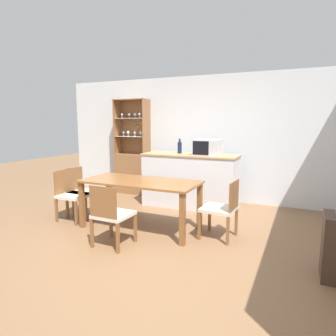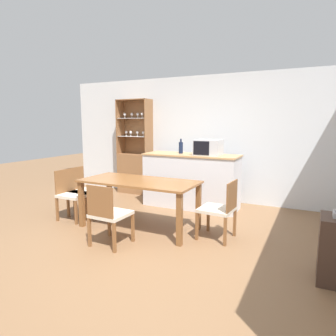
{
  "view_description": "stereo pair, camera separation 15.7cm",
  "coord_description": "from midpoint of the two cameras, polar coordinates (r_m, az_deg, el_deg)",
  "views": [
    {
      "loc": [
        1.83,
        -3.37,
        1.61
      ],
      "look_at": [
        -0.25,
        1.18,
        0.84
      ],
      "focal_mm": 32.0,
      "sensor_mm": 36.0,
      "label": 1
    },
    {
      "loc": [
        1.98,
        -3.3,
        1.61
      ],
      "look_at": [
        -0.25,
        1.18,
        0.84
      ],
      "focal_mm": 32.0,
      "sensor_mm": 36.0,
      "label": 2
    }
  ],
  "objects": [
    {
      "name": "display_cabinet",
      "position": [
        6.88,
        -5.6,
        0.4
      ],
      "size": [
        0.76,
        0.35,
        2.11
      ],
      "color": "brown",
      "rests_on": "ground_plane"
    },
    {
      "name": "ground_plane",
      "position": [
        4.16,
        -3.19,
        -14.03
      ],
      "size": [
        18.0,
        18.0,
        0.0
      ],
      "primitive_type": "plane",
      "color": "brown"
    },
    {
      "name": "wine_bottle",
      "position": [
        5.73,
        3.25,
        3.93
      ],
      "size": [
        0.08,
        0.08,
        0.28
      ],
      "color": "#141E38",
      "rests_on": "kitchen_counter"
    },
    {
      "name": "dining_table",
      "position": [
        4.54,
        -4.56,
        -3.63
      ],
      "size": [
        1.78,
        0.82,
        0.74
      ],
      "color": "brown",
      "rests_on": "ground_plane"
    },
    {
      "name": "dining_chair_side_left_near",
      "position": [
        5.22,
        -16.89,
        -4.74
      ],
      "size": [
        0.45,
        0.45,
        0.83
      ],
      "rotation": [
        0.0,
        0.0,
        -1.56
      ],
      "color": "beige",
      "rests_on": "ground_plane"
    },
    {
      "name": "dining_chair_side_right_far",
      "position": [
        4.23,
        10.86,
        -7.66
      ],
      "size": [
        0.47,
        0.47,
        0.83
      ],
      "rotation": [
        0.0,
        0.0,
        1.51
      ],
      "color": "beige",
      "rests_on": "ground_plane"
    },
    {
      "name": "dining_chair_side_left_far",
      "position": [
        5.4,
        -15.1,
        -4.23
      ],
      "size": [
        0.45,
        0.45,
        0.83
      ],
      "rotation": [
        0.0,
        0.0,
        -1.59
      ],
      "color": "beige",
      "rests_on": "ground_plane"
    },
    {
      "name": "wall_back",
      "position": [
        6.27,
        8.7,
        5.57
      ],
      "size": [
        6.8,
        0.06,
        2.55
      ],
      "color": "silver",
      "rests_on": "ground_plane"
    },
    {
      "name": "kitchen_counter",
      "position": [
        5.71,
        5.2,
        -2.41
      ],
      "size": [
        1.8,
        0.64,
        1.02
      ],
      "color": "silver",
      "rests_on": "ground_plane"
    },
    {
      "name": "dining_chair_head_near",
      "position": [
        4.0,
        -10.08,
        -8.61
      ],
      "size": [
        0.45,
        0.45,
        0.83
      ],
      "rotation": [
        0.0,
        0.0,
        -0.02
      ],
      "color": "beige",
      "rests_on": "ground_plane"
    },
    {
      "name": "microwave",
      "position": [
        5.47,
        8.48,
        3.9
      ],
      "size": [
        0.46,
        0.39,
        0.28
      ],
      "color": "#B7BABF",
      "rests_on": "kitchen_counter"
    }
  ]
}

